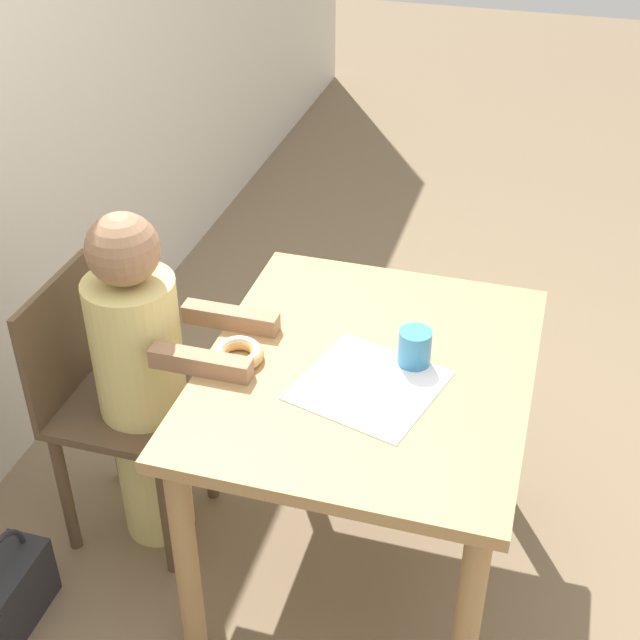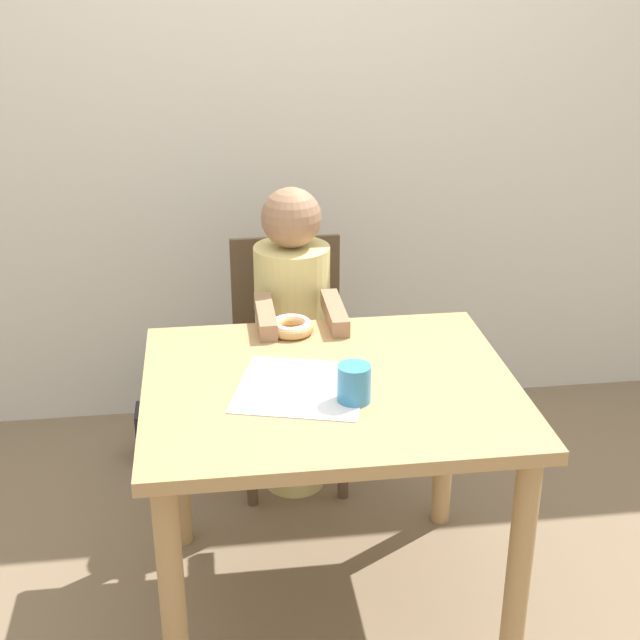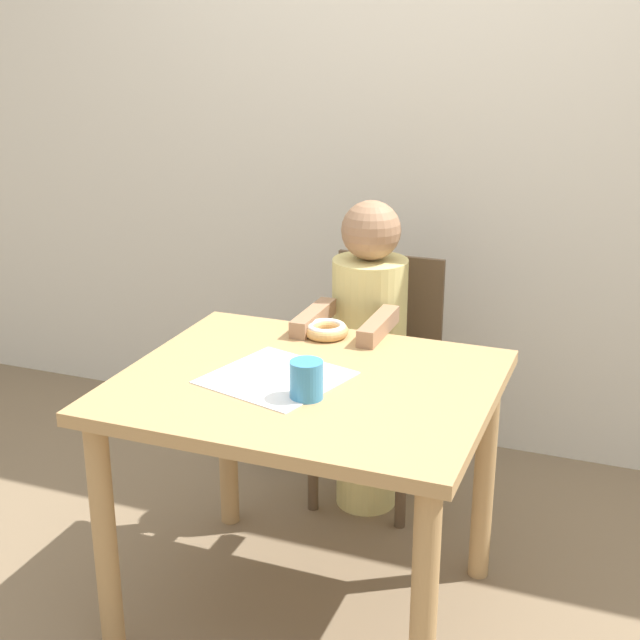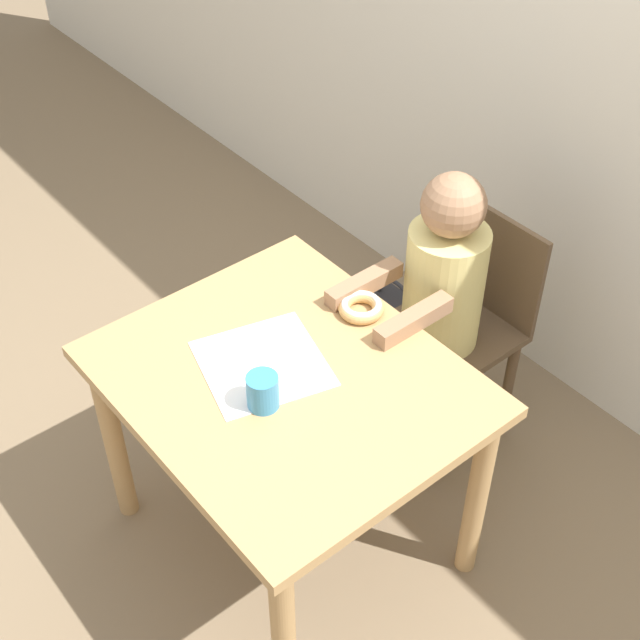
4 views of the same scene
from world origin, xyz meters
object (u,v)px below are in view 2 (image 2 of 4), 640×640
at_px(child_figure, 293,343).
at_px(handbag, 171,429).
at_px(donut, 291,326).
at_px(chair, 290,355).
at_px(cup, 354,383).

height_order(child_figure, handbag, child_figure).
bearing_deg(donut, child_figure, 83.34).
height_order(chair, handbag, chair).
height_order(child_figure, cup, child_figure).
distance_m(chair, cup, 0.88).
relative_size(handbag, cup, 3.10).
bearing_deg(child_figure, handbag, 150.44).
height_order(donut, cup, cup).
xyz_separation_m(child_figure, handbag, (-0.42, 0.24, -0.43)).
xyz_separation_m(chair, donut, (-0.03, -0.40, 0.28)).
bearing_deg(chair, child_figure, -90.00).
xyz_separation_m(donut, handbag, (-0.39, 0.53, -0.61)).
distance_m(handbag, cup, 1.25).
distance_m(chair, donut, 0.49).
height_order(chair, child_figure, child_figure).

